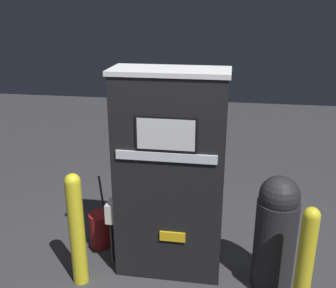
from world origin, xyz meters
TOP-DOWN VIEW (x-y plane):
  - ground_plane at (0.00, 0.00)m, footprint 14.00×14.00m
  - gas_pump at (-0.00, 0.20)m, footprint 1.06×0.44m
  - safety_bollard at (-0.78, -0.13)m, footprint 0.14×0.14m
  - trash_bin at (0.95, 0.11)m, footprint 0.36×0.36m
  - safety_bollard_far at (1.13, -0.31)m, footprint 0.13×0.13m
  - squeegee_bucket at (-0.77, 0.45)m, footprint 0.23×0.23m

SIDE VIEW (x-z plane):
  - ground_plane at x=0.00m, z-range 0.00..0.00m
  - squeegee_bucket at x=-0.77m, z-range -0.22..0.60m
  - safety_bollard_far at x=1.13m, z-range 0.02..1.05m
  - trash_bin at x=0.95m, z-range 0.01..1.08m
  - safety_bollard at x=-0.78m, z-range 0.03..1.11m
  - gas_pump at x=0.00m, z-range 0.00..1.92m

